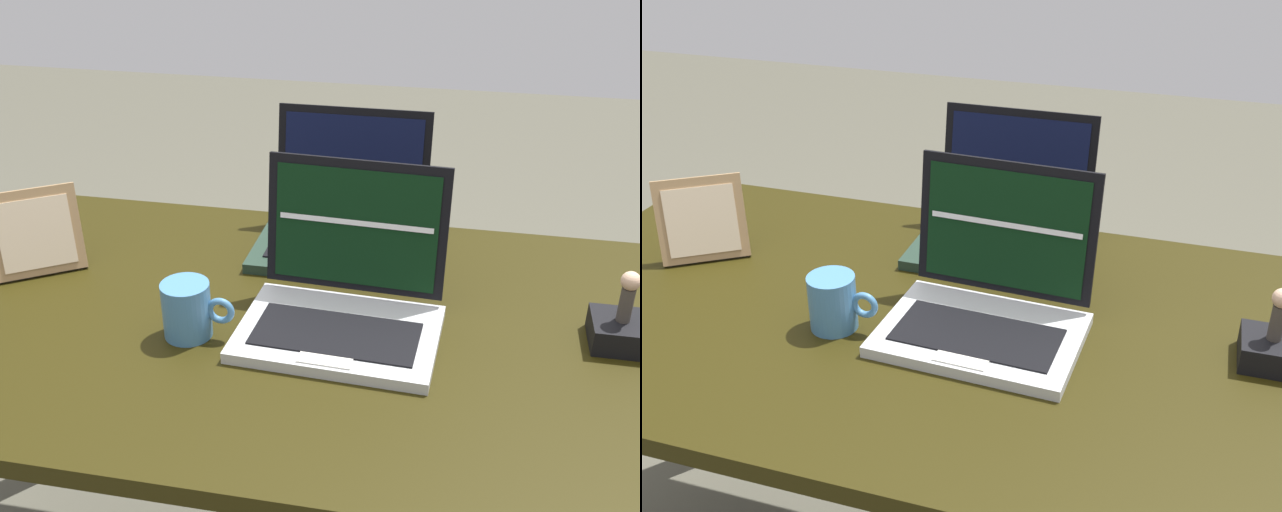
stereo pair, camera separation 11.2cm
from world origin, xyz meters
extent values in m
cube|color=black|center=(0.00, 0.00, 0.71)|extent=(1.48, 0.80, 0.03)
cylinder|color=black|center=(-0.67, 0.34, 0.35)|extent=(0.07, 0.07, 0.70)
cylinder|color=black|center=(0.67, 0.34, 0.35)|extent=(0.07, 0.07, 0.70)
cube|color=#B1B4B5|center=(0.09, -0.04, 0.74)|extent=(0.33, 0.24, 0.02)
cube|color=black|center=(0.09, -0.06, 0.75)|extent=(0.26, 0.13, 0.00)
cube|color=beige|center=(0.09, -0.13, 0.75)|extent=(0.08, 0.04, 0.00)
cube|color=black|center=(0.10, 0.08, 0.87)|extent=(0.30, 0.06, 0.22)
cube|color=black|center=(0.10, 0.07, 0.87)|extent=(0.27, 0.05, 0.19)
cube|color=silver|center=(0.10, 0.07, 0.88)|extent=(0.26, 0.02, 0.01)
cube|color=#1F3227|center=(0.04, 0.24, 0.74)|extent=(0.33, 0.23, 0.02)
cube|color=black|center=(0.04, 0.23, 0.75)|extent=(0.27, 0.13, 0.00)
cube|color=#1F3034|center=(0.04, 0.15, 0.75)|extent=(0.08, 0.04, 0.00)
cube|color=black|center=(0.04, 0.37, 0.87)|extent=(0.30, 0.05, 0.21)
cube|color=black|center=(0.04, 0.37, 0.86)|extent=(0.27, 0.04, 0.19)
cube|color=#59CCF2|center=(0.04, 0.37, 0.84)|extent=(0.26, 0.00, 0.01)
cube|color=#93714A|center=(-0.48, 0.07, 0.81)|extent=(0.16, 0.13, 0.16)
cube|color=beige|center=(-0.48, 0.06, 0.81)|extent=(0.12, 0.10, 0.12)
cube|color=#93714A|center=(-0.50, 0.09, 0.74)|extent=(0.02, 0.02, 0.03)
cube|color=black|center=(0.53, 0.03, 0.75)|extent=(0.09, 0.09, 0.04)
cylinder|color=#3C3630|center=(0.53, 0.03, 0.80)|extent=(0.02, 0.02, 0.06)
sphere|color=tan|center=(0.53, 0.03, 0.84)|extent=(0.03, 0.03, 0.03)
cylinder|color=teal|center=(-0.15, -0.08, 0.77)|extent=(0.08, 0.08, 0.09)
torus|color=teal|center=(-0.09, -0.08, 0.78)|extent=(0.05, 0.01, 0.05)
camera|label=1|loc=(0.27, -1.06, 1.43)|focal=43.83mm
camera|label=2|loc=(0.38, -1.04, 1.43)|focal=43.83mm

